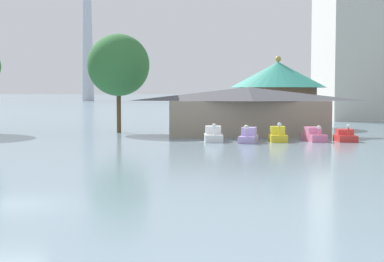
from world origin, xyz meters
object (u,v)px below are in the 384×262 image
at_px(pedal_boat_yellow, 278,136).
at_px(pedal_boat_pink, 314,136).
at_px(pedal_boat_white, 213,135).
at_px(green_roof_pavilion, 278,91).
at_px(pedal_boat_lavender, 249,136).
at_px(shoreline_tree_mid, 118,65).
at_px(pedal_boat_red, 345,136).
at_px(boathouse, 248,110).

xyz_separation_m(pedal_boat_yellow, pedal_boat_pink, (3.23, 0.48, -0.04)).
relative_size(pedal_boat_yellow, pedal_boat_pink, 0.78).
xyz_separation_m(pedal_boat_white, green_roof_pavilion, (8.57, 18.75, 3.84)).
distance_m(pedal_boat_lavender, shoreline_tree_mid, 18.54).
bearing_deg(pedal_boat_red, shoreline_tree_mid, -118.03).
distance_m(boathouse, shoreline_tree_mid, 14.68).
height_order(pedal_boat_red, shoreline_tree_mid, shoreline_tree_mid).
bearing_deg(boathouse, pedal_boat_lavender, -95.65).
height_order(boathouse, shoreline_tree_mid, shoreline_tree_mid).
bearing_deg(pedal_boat_red, boathouse, -129.14).
bearing_deg(pedal_boat_pink, pedal_boat_white, -98.81).
height_order(pedal_boat_yellow, pedal_boat_pink, pedal_boat_yellow).
bearing_deg(green_roof_pavilion, shoreline_tree_mid, -156.50).
height_order(pedal_boat_pink, boathouse, boathouse).
xyz_separation_m(pedal_boat_white, pedal_boat_red, (11.45, -0.19, -0.10)).
height_order(pedal_boat_white, pedal_boat_pink, pedal_boat_white).
bearing_deg(pedal_boat_white, pedal_boat_red, 88.57).
relative_size(pedal_boat_red, green_roof_pavilion, 0.20).
bearing_deg(pedal_boat_white, boathouse, 148.71).
xyz_separation_m(pedal_boat_yellow, pedal_boat_red, (5.90, 0.19, -0.10)).
xyz_separation_m(boathouse, green_roof_pavilion, (4.90, 12.60, 1.88)).
relative_size(pedal_boat_yellow, shoreline_tree_mid, 0.22).
distance_m(pedal_boat_red, green_roof_pavilion, 19.55).
bearing_deg(boathouse, pedal_boat_red, -39.10).
xyz_separation_m(pedal_boat_white, pedal_boat_lavender, (2.93, -1.23, -0.01)).
distance_m(pedal_boat_yellow, shoreline_tree_mid, 19.88).
height_order(pedal_boat_lavender, pedal_boat_pink, pedal_boat_lavender).
xyz_separation_m(pedal_boat_white, pedal_boat_yellow, (5.55, -0.38, 0.00)).
bearing_deg(pedal_boat_lavender, pedal_boat_white, -97.85).
relative_size(boathouse, green_roof_pavilion, 1.44).
distance_m(pedal_boat_pink, shoreline_tree_mid, 22.19).
bearing_deg(pedal_boat_yellow, pedal_boat_pink, 99.14).
bearing_deg(pedal_boat_pink, green_roof_pavilion, 171.15).
relative_size(pedal_boat_lavender, pedal_boat_pink, 1.05).
relative_size(pedal_boat_yellow, boathouse, 0.14).
bearing_deg(shoreline_tree_mid, pedal_boat_white, -49.16).
bearing_deg(pedal_boat_white, green_roof_pavilion, 154.95).
bearing_deg(shoreline_tree_mid, pedal_boat_pink, -30.70).
bearing_deg(shoreline_tree_mid, pedal_boat_red, -28.00).
distance_m(pedal_boat_white, pedal_boat_lavender, 3.18).
relative_size(pedal_boat_red, shoreline_tree_mid, 0.22).
bearing_deg(pedal_boat_pink, pedal_boat_lavender, -86.67).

